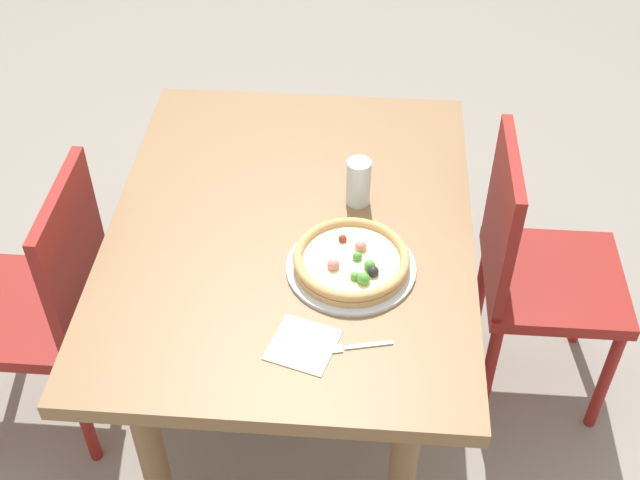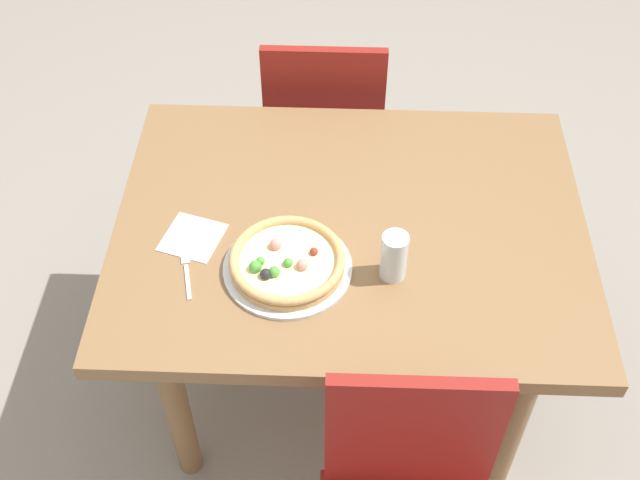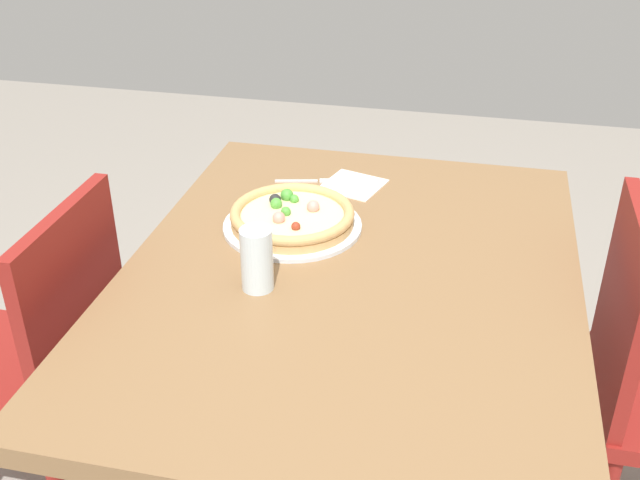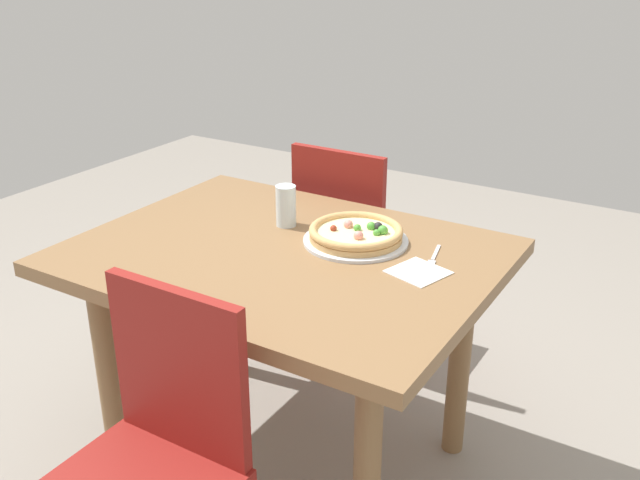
{
  "view_description": "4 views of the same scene",
  "coord_description": "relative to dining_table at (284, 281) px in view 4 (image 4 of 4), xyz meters",
  "views": [
    {
      "loc": [
        -1.57,
        -0.19,
        2.16
      ],
      "look_at": [
        -0.08,
        -0.08,
        0.76
      ],
      "focal_mm": 46.18,
      "sensor_mm": 36.0,
      "label": 1
    },
    {
      "loc": [
        -0.03,
        -1.41,
        2.23
      ],
      "look_at": [
        -0.08,
        -0.08,
        0.76
      ],
      "focal_mm": 44.58,
      "sensor_mm": 36.0,
      "label": 2
    },
    {
      "loc": [
        1.32,
        0.23,
        1.59
      ],
      "look_at": [
        -0.08,
        -0.08,
        0.76
      ],
      "focal_mm": 42.66,
      "sensor_mm": 36.0,
      "label": 3
    },
    {
      "loc": [
        -1.09,
        1.59,
        1.6
      ],
      "look_at": [
        -0.08,
        -0.08,
        0.76
      ],
      "focal_mm": 40.27,
      "sensor_mm": 36.0,
      "label": 4
    }
  ],
  "objects": [
    {
      "name": "napkin",
      "position": [
        -0.4,
        -0.07,
        0.1
      ],
      "size": [
        0.17,
        0.17,
        0.0
      ],
      "primitive_type": "cube",
      "rotation": [
        0.0,
        0.0,
        -0.29
      ],
      "color": "white",
      "rests_on": "dining_table"
    },
    {
      "name": "chair_near",
      "position": [
        0.14,
        -0.68,
        -0.15
      ],
      "size": [
        0.4,
        0.4,
        0.89
      ],
      "rotation": [
        0.0,
        0.0,
        3.14
      ],
      "color": "maroon",
      "rests_on": "ground"
    },
    {
      "name": "plate",
      "position": [
        -0.15,
        -0.16,
        0.11
      ],
      "size": [
        0.32,
        0.32,
        0.01
      ],
      "primitive_type": "cylinder",
      "color": "silver",
      "rests_on": "dining_table"
    },
    {
      "name": "ground_plane",
      "position": [
        0.0,
        0.0,
        -0.64
      ],
      "size": [
        6.0,
        6.0,
        0.0
      ],
      "primitive_type": "plane",
      "color": "gray"
    },
    {
      "name": "chair_far",
      "position": [
        -0.09,
        0.68,
        -0.15
      ],
      "size": [
        0.4,
        0.4,
        0.89
      ],
      "rotation": [
        0.0,
        0.0,
        0.0
      ],
      "color": "maroon",
      "rests_on": "ground"
    },
    {
      "name": "drinking_glass",
      "position": [
        0.1,
        -0.17,
        0.17
      ],
      "size": [
        0.06,
        0.06,
        0.13
      ],
      "primitive_type": "cylinder",
      "color": "silver",
      "rests_on": "dining_table"
    },
    {
      "name": "pizza",
      "position": [
        -0.15,
        -0.16,
        0.13
      ],
      "size": [
        0.28,
        0.28,
        0.05
      ],
      "color": "tan",
      "rests_on": "plate"
    },
    {
      "name": "dining_table",
      "position": [
        0.0,
        0.0,
        0.0
      ],
      "size": [
        1.22,
        0.94,
        0.74
      ],
      "color": "olive",
      "rests_on": "ground"
    },
    {
      "name": "fork",
      "position": [
        -0.4,
        -0.17,
        0.1
      ],
      "size": [
        0.05,
        0.16,
        0.0
      ],
      "rotation": [
        0.0,
        0.0,
        1.8
      ],
      "color": "silver",
      "rests_on": "dining_table"
    }
  ]
}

